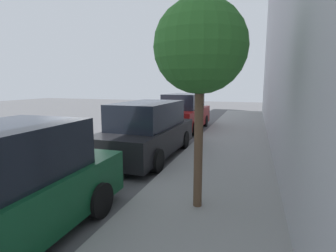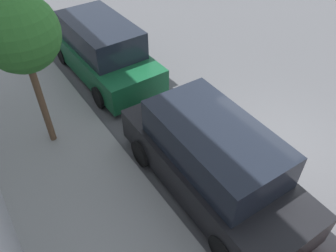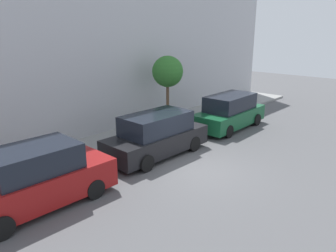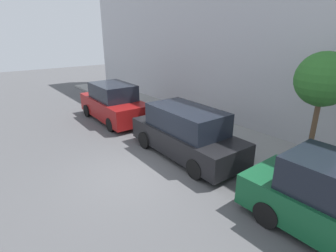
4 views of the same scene
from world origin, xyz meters
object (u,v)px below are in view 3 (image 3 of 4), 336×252
(parked_minivan_second, at_px, (157,135))
(parked_suv_third, at_px, (36,179))
(parking_meter_near, at_px, (218,102))
(street_tree, at_px, (168,72))
(parked_minivan_nearest, at_px, (230,112))

(parked_minivan_second, relative_size, parked_suv_third, 1.02)
(parking_meter_near, relative_size, street_tree, 0.35)
(parked_minivan_second, relative_size, street_tree, 1.28)
(parked_suv_third, height_order, parking_meter_near, parked_suv_third)
(parked_minivan_second, height_order, parked_suv_third, parked_suv_third)
(parked_minivan_nearest, bearing_deg, street_tree, 40.73)
(parked_suv_third, bearing_deg, parked_minivan_second, -87.64)
(parking_meter_near, height_order, street_tree, street_tree)
(parking_meter_near, xyz_separation_m, street_tree, (0.91, 3.69, 2.16))
(parked_suv_third, bearing_deg, street_tree, -73.36)
(parked_minivan_second, height_order, street_tree, street_tree)
(street_tree, bearing_deg, parked_suv_third, 106.64)
(parked_minivan_second, distance_m, street_tree, 4.82)
(parked_minivan_nearest, bearing_deg, parked_suv_third, 90.45)
(parked_minivan_nearest, height_order, parking_meter_near, parked_minivan_nearest)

